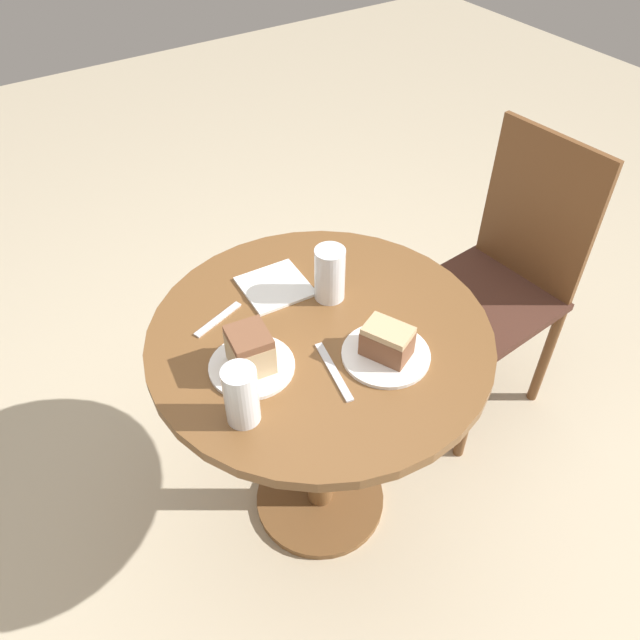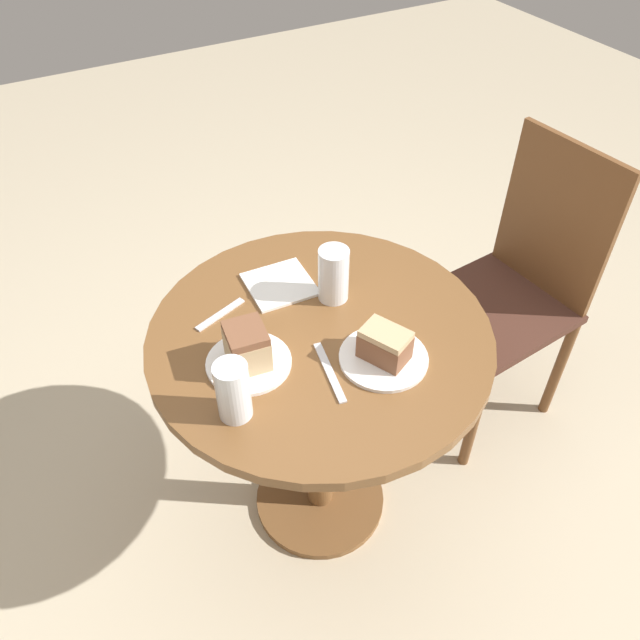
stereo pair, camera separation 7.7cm
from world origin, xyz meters
The scene contains 12 objects.
ground_plane centered at (0.00, 0.00, 0.00)m, with size 8.00×8.00×0.00m, color beige.
table centered at (0.00, 0.00, 0.60)m, with size 0.85×0.85×0.77m.
chair centered at (-0.10, 0.77, 0.51)m, with size 0.45×0.48×0.99m.
plate_near centered at (0.15, 0.08, 0.78)m, with size 0.21×0.21×0.01m.
plate_far centered at (0.01, -0.20, 0.78)m, with size 0.20×0.20×0.01m.
cake_slice_near centered at (0.15, 0.08, 0.82)m, with size 0.13×0.11×0.08m.
cake_slice_far centered at (0.01, -0.20, 0.83)m, with size 0.11×0.10×0.10m.
glass_lemonade centered at (-0.10, 0.09, 0.84)m, with size 0.08×0.08×0.15m.
glass_water centered at (0.13, -0.28, 0.83)m, with size 0.07×0.07×0.15m.
napkin_stack centered at (-0.20, -0.01, 0.77)m, with size 0.18×0.18×0.01m.
fork centered at (0.13, -0.05, 0.77)m, with size 0.19×0.05×0.00m.
spoon centered at (-0.17, -0.19, 0.77)m, with size 0.07×0.15×0.00m.
Camera 2 is at (0.95, -0.53, 1.83)m, focal length 35.00 mm.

